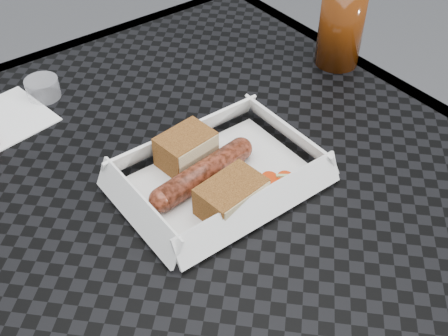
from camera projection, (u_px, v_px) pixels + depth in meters
name	position (u px, v px, depth m)	size (l,w,h in m)	color
patio_table	(184.00, 213.00, 0.78)	(0.80, 0.80, 0.74)	black
food_tray	(219.00, 180.00, 0.71)	(0.22, 0.15, 0.00)	white
bratwurst	(203.00, 173.00, 0.70)	(0.16, 0.05, 0.03)	maroon
bread_near	(186.00, 149.00, 0.72)	(0.07, 0.05, 0.04)	brown
bread_far	(231.00, 197.00, 0.66)	(0.08, 0.05, 0.04)	brown
veg_garnish	(280.00, 184.00, 0.70)	(0.03, 0.03, 0.00)	red
napkin	(3.00, 120.00, 0.81)	(0.12, 0.12, 0.00)	white
condiment_cup_empty	(43.00, 88.00, 0.84)	(0.05, 0.05, 0.03)	silver
drink_glass	(341.00, 25.00, 0.88)	(0.07, 0.07, 0.13)	#4D1E06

